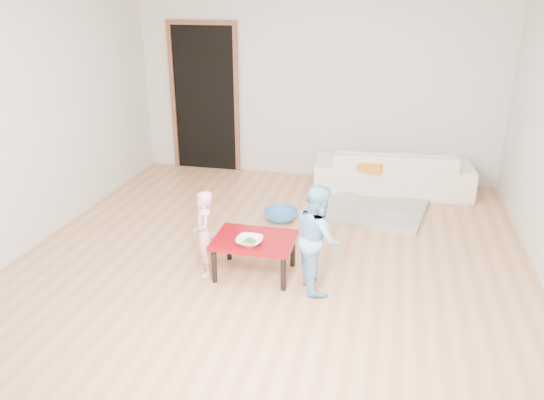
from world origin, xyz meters
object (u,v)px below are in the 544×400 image
(red_table, at_px, (255,256))
(basin, at_px, (281,215))
(bowl, at_px, (249,241))
(child_pink, at_px, (204,234))
(child_blue, at_px, (318,238))
(sofa, at_px, (392,170))

(red_table, height_order, basin, red_table)
(bowl, bearing_deg, child_pink, 175.95)
(child_blue, height_order, basin, child_blue)
(bowl, bearing_deg, basin, 90.40)
(sofa, distance_m, basin, 1.77)
(child_blue, xyz_separation_m, basin, (-0.62, 1.37, -0.42))
(child_pink, bearing_deg, basin, 135.08)
(sofa, relative_size, red_table, 2.71)
(red_table, height_order, child_blue, child_blue)
(sofa, xyz_separation_m, child_pink, (-1.66, -2.62, 0.12))
(child_blue, relative_size, basin, 2.47)
(red_table, relative_size, basin, 1.88)
(bowl, bearing_deg, child_blue, 2.70)
(basin, bearing_deg, child_blue, -65.57)
(sofa, distance_m, red_table, 2.80)
(red_table, bearing_deg, sofa, 64.49)
(red_table, xyz_separation_m, bowl, (-0.01, -0.13, 0.21))
(sofa, height_order, bowl, sofa)
(bowl, height_order, child_blue, child_blue)
(child_pink, relative_size, child_blue, 0.85)
(basin, bearing_deg, child_pink, -107.55)
(sofa, height_order, child_blue, child_blue)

